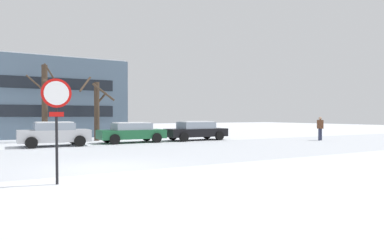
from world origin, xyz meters
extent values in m
plane|color=white|center=(0.00, 0.00, 0.00)|extent=(120.00, 120.00, 0.00)
cube|color=silver|center=(0.00, 3.85, 0.00)|extent=(80.00, 9.70, 0.00)
cylinder|color=black|center=(-1.75, -2.04, 1.16)|extent=(0.07, 0.17, 2.32)
cylinder|color=red|center=(-1.75, -2.04, 2.37)|extent=(0.76, 0.05, 0.76)
cylinder|color=white|center=(-1.75, -2.06, 2.37)|extent=(0.62, 0.05, 0.62)
cube|color=red|center=(-1.75, -2.04, 1.82)|extent=(0.36, 0.04, 0.12)
cylinder|color=white|center=(-1.75, -2.03, 2.42)|extent=(0.42, 0.04, 0.42)
cube|color=silver|center=(-0.44, 9.67, 0.61)|extent=(3.89, 1.91, 0.69)
cube|color=#8C99A8|center=(-0.44, 9.67, 1.16)|extent=(2.14, 1.75, 0.41)
cube|color=white|center=(-0.44, 9.67, 1.39)|extent=(1.95, 1.62, 0.06)
cylinder|color=black|center=(0.82, 10.64, 0.32)|extent=(0.64, 0.22, 0.64)
cylinder|color=black|center=(0.82, 8.71, 0.32)|extent=(0.64, 0.22, 0.64)
cylinder|color=black|center=(-1.71, 10.64, 0.32)|extent=(0.64, 0.22, 0.64)
cylinder|color=black|center=(-1.70, 8.70, 0.32)|extent=(0.64, 0.22, 0.64)
cube|color=#1E6038|center=(4.38, 10.01, 0.56)|extent=(4.31, 1.80, 0.58)
cube|color=#8C99A8|center=(4.38, 10.01, 1.07)|extent=(2.37, 1.65, 0.43)
cube|color=white|center=(4.38, 10.01, 1.31)|extent=(2.16, 1.52, 0.06)
cylinder|color=black|center=(5.77, 10.93, 0.32)|extent=(0.64, 0.22, 0.64)
cylinder|color=black|center=(5.78, 9.10, 0.32)|extent=(0.64, 0.22, 0.64)
cylinder|color=black|center=(2.97, 10.92, 0.32)|extent=(0.64, 0.22, 0.64)
cylinder|color=black|center=(2.98, 9.09, 0.32)|extent=(0.64, 0.22, 0.64)
cube|color=black|center=(9.19, 9.87, 0.56)|extent=(4.48, 1.72, 0.57)
cube|color=#8C99A8|center=(9.19, 9.87, 1.08)|extent=(2.47, 1.58, 0.47)
cube|color=white|center=(9.19, 9.87, 1.35)|extent=(2.24, 1.46, 0.06)
cylinder|color=black|center=(10.65, 10.75, 0.32)|extent=(0.64, 0.22, 0.64)
cylinder|color=black|center=(10.65, 9.01, 0.32)|extent=(0.64, 0.22, 0.64)
cylinder|color=black|center=(7.73, 10.74, 0.32)|extent=(0.64, 0.22, 0.64)
cylinder|color=black|center=(7.74, 9.00, 0.32)|extent=(0.64, 0.22, 0.64)
cylinder|color=#2D334C|center=(17.07, 5.44, 0.42)|extent=(0.14, 0.14, 0.85)
cylinder|color=#2D334C|center=(16.77, 5.34, 0.42)|extent=(0.14, 0.14, 0.85)
cube|color=#59331E|center=(16.92, 5.39, 1.16)|extent=(0.38, 0.46, 0.63)
sphere|color=tan|center=(16.92, 5.39, 1.59)|extent=(0.22, 0.22, 0.22)
cylinder|color=#423326|center=(-0.55, 13.82, 2.64)|extent=(0.39, 0.39, 5.28)
cylinder|color=#423326|center=(-0.23, 13.43, 4.70)|extent=(0.91, 0.79, 1.20)
cylinder|color=#423326|center=(-0.12, 13.16, 3.77)|extent=(1.50, 1.05, 1.00)
cylinder|color=#423326|center=(-1.22, 13.40, 4.02)|extent=(0.98, 1.46, 1.07)
cylinder|color=#423326|center=(2.79, 12.96, 2.09)|extent=(0.37, 0.37, 4.17)
cylinder|color=#423326|center=(3.15, 13.28, 2.97)|extent=(0.80, 0.89, 1.01)
cylinder|color=#423326|center=(2.10, 13.45, 4.04)|extent=(1.15, 1.53, 1.25)
cylinder|color=#423326|center=(3.08, 12.15, 3.42)|extent=(1.74, 0.75, 1.18)
cube|color=slate|center=(-0.31, 21.84, 3.21)|extent=(13.27, 10.24, 6.42)
cube|color=white|center=(-0.31, 21.84, 6.47)|extent=(13.00, 10.03, 0.10)
cube|color=black|center=(-0.31, 16.71, 2.14)|extent=(10.61, 0.04, 0.90)
cube|color=black|center=(-0.31, 16.71, 4.28)|extent=(10.61, 0.04, 0.90)
camera|label=1|loc=(-2.92, -11.45, 1.78)|focal=31.68mm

